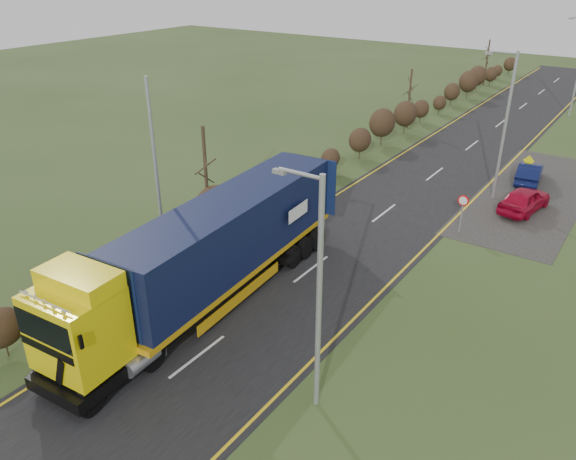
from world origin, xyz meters
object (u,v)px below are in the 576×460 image
Objects in this scene: car_red_hatchback at (525,200)px; speed_sign at (462,207)px; streetlight_near at (317,289)px; lorry at (211,249)px; car_blue_sedan at (530,173)px.

car_red_hatchback is 5.47m from speed_sign.
streetlight_near is (-1.75, -20.51, 3.78)m from car_red_hatchback.
lorry is 24.14m from car_blue_sedan.
speed_sign is (-1.22, -10.04, 0.85)m from car_blue_sedan.
car_blue_sedan is 0.50× the size of streetlight_near.
speed_sign is at bearing 91.42° from streetlight_near.
lorry is 7.45× the size of speed_sign.
speed_sign is at bearing 58.88° from lorry.
lorry reaches higher than car_blue_sedan.
car_red_hatchback is 0.52× the size of streetlight_near.
speed_sign is at bearing 76.17° from car_blue_sedan.
car_red_hatchback is 5.15m from car_blue_sedan.
streetlight_near is 3.74× the size of speed_sign.
car_blue_sedan is at bearing -70.03° from car_red_hatchback.
streetlight_near is at bearing -88.58° from speed_sign.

